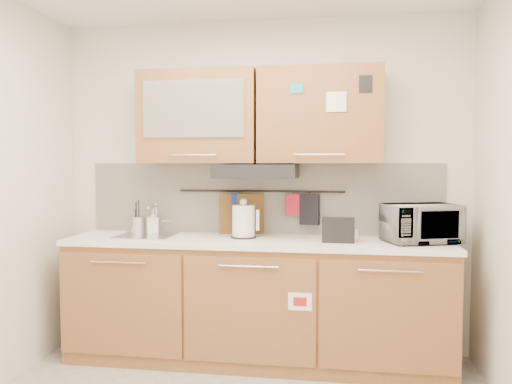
% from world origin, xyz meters
% --- Properties ---
extents(wall_back, '(3.20, 0.00, 3.20)m').
position_xyz_m(wall_back, '(0.00, 1.50, 1.30)').
color(wall_back, silver).
rests_on(wall_back, ground).
extents(base_cabinet, '(2.80, 0.64, 0.88)m').
position_xyz_m(base_cabinet, '(0.00, 1.19, 0.41)').
color(base_cabinet, '#A16239').
rests_on(base_cabinet, floor).
extents(countertop, '(2.82, 0.62, 0.04)m').
position_xyz_m(countertop, '(0.00, 1.19, 0.90)').
color(countertop, white).
rests_on(countertop, base_cabinet).
extents(backsplash, '(2.80, 0.02, 0.56)m').
position_xyz_m(backsplash, '(0.00, 1.49, 1.20)').
color(backsplash, silver).
rests_on(backsplash, countertop).
extents(upper_cabinets, '(1.82, 0.37, 0.70)m').
position_xyz_m(upper_cabinets, '(-0.00, 1.32, 1.83)').
color(upper_cabinets, '#A16239').
rests_on(upper_cabinets, wall_back).
extents(range_hood, '(0.60, 0.46, 0.10)m').
position_xyz_m(range_hood, '(0.00, 1.25, 1.42)').
color(range_hood, black).
rests_on(range_hood, upper_cabinets).
extents(sink, '(0.42, 0.40, 0.26)m').
position_xyz_m(sink, '(-0.85, 1.21, 0.92)').
color(sink, silver).
rests_on(sink, countertop).
extents(utensil_rail, '(1.30, 0.02, 0.02)m').
position_xyz_m(utensil_rail, '(0.00, 1.45, 1.26)').
color(utensil_rail, black).
rests_on(utensil_rail, backsplash).
extents(utensil_crock, '(0.14, 0.14, 0.27)m').
position_xyz_m(utensil_crock, '(-0.97, 1.33, 0.99)').
color(utensil_crock, silver).
rests_on(utensil_crock, countertop).
extents(kettle, '(0.21, 0.19, 0.30)m').
position_xyz_m(kettle, '(-0.10, 1.23, 1.04)').
color(kettle, white).
rests_on(kettle, countertop).
extents(toaster, '(0.23, 0.14, 0.17)m').
position_xyz_m(toaster, '(0.60, 1.14, 1.01)').
color(toaster, black).
rests_on(toaster, countertop).
extents(microwave, '(0.57, 0.48, 0.27)m').
position_xyz_m(microwave, '(1.18, 1.20, 1.06)').
color(microwave, '#999999').
rests_on(microwave, countertop).
extents(soap_bottle, '(0.11, 0.11, 0.20)m').
position_xyz_m(soap_bottle, '(-0.85, 1.33, 1.02)').
color(soap_bottle, '#999999').
rests_on(soap_bottle, countertop).
extents(cutting_board, '(0.35, 0.08, 0.44)m').
position_xyz_m(cutting_board, '(-0.15, 1.44, 1.02)').
color(cutting_board, brown).
rests_on(cutting_board, utensil_rail).
extents(oven_mitt, '(0.13, 0.06, 0.20)m').
position_xyz_m(oven_mitt, '(-0.17, 1.44, 1.14)').
color(oven_mitt, navy).
rests_on(oven_mitt, utensil_rail).
extents(dark_pouch, '(0.16, 0.08, 0.24)m').
position_xyz_m(dark_pouch, '(0.38, 1.44, 1.12)').
color(dark_pouch, black).
rests_on(dark_pouch, utensil_rail).
extents(pot_holder, '(0.14, 0.05, 0.17)m').
position_xyz_m(pot_holder, '(0.26, 1.44, 1.16)').
color(pot_holder, red).
rests_on(pot_holder, utensil_rail).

